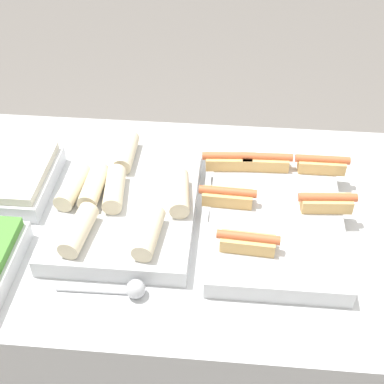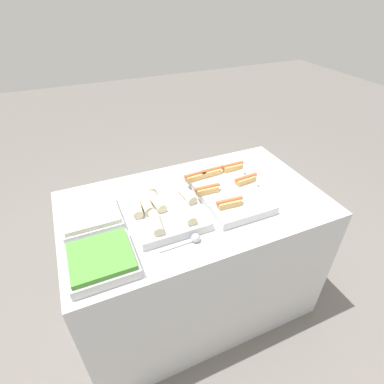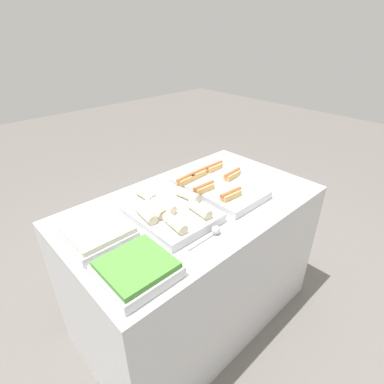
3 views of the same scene
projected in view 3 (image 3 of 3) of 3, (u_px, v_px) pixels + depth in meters
name	position (u px, v px, depth m)	size (l,w,h in m)	color
ground_plane	(194.00, 310.00, 2.17)	(12.00, 12.00, 0.00)	slate
counter	(194.00, 263.00, 1.94)	(1.49, 0.87, 0.91)	silver
tray_hotdogs	(217.00, 186.00, 1.83)	(0.41, 0.55, 0.10)	silver
tray_wraps	(168.00, 211.00, 1.58)	(0.37, 0.50, 0.10)	silver
tray_side_front	(137.00, 269.00, 1.21)	(0.29, 0.28, 0.07)	silver
tray_side_back	(98.00, 234.00, 1.41)	(0.29, 0.28, 0.07)	silver
serving_spoon_near	(214.00, 232.00, 1.45)	(0.21, 0.05, 0.05)	#B2B5BA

